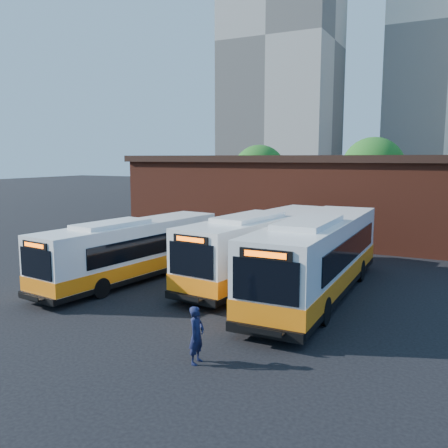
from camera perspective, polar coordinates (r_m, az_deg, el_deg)
The scene contains 9 objects.
ground at distance 21.25m, azimuth -4.20°, elevation -9.12°, with size 220.00×220.00×0.00m, color black.
bus_midwest at distance 24.69m, azimuth -10.93°, elevation -3.37°, with size 3.80×11.80×3.17m.
bus_mideast at distance 24.60m, azimuth 4.78°, elevation -2.94°, with size 4.12×13.02×3.50m.
bus_east at distance 21.88m, azimuth 11.22°, elevation -4.21°, with size 2.93×13.59×3.69m.
transit_worker at distance 14.82m, azimuth -3.32°, elevation -13.19°, with size 0.65×0.43×1.79m, color #131736.
depot_building at distance 38.94m, azimuth 11.09°, elevation 3.46°, with size 28.60×12.60×6.40m.
tree_west at distance 53.49m, azimuth 4.27°, elevation 6.28°, with size 6.00×6.00×7.65m.
tree_mid at distance 52.09m, azimuth 17.50°, elevation 6.36°, with size 6.56×6.56×8.36m.
tower_left at distance 97.53m, azimuth 7.10°, elevation 20.75°, with size 20.00×18.00×56.20m.
Camera 1 is at (10.49, -17.38, 6.26)m, focal length 38.00 mm.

